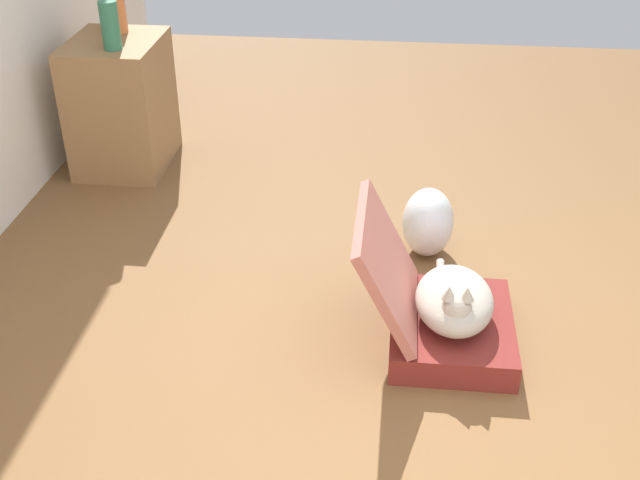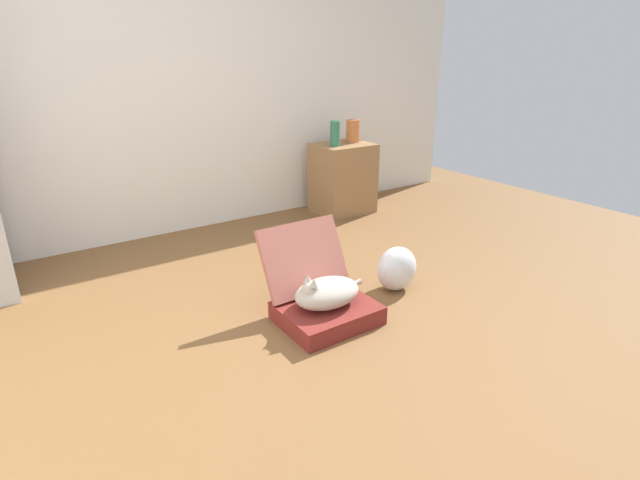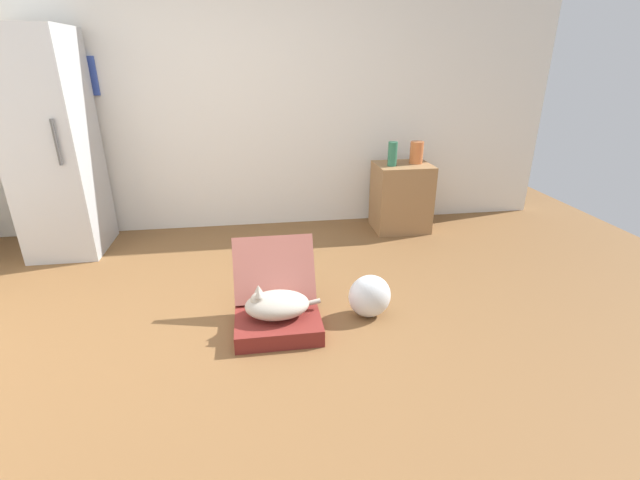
# 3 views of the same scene
# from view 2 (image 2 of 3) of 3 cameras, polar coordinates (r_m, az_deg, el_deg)

# --- Properties ---
(ground_plane) EXTENTS (7.68, 7.68, 0.00)m
(ground_plane) POSITION_cam_2_polar(r_m,az_deg,el_deg) (2.65, -1.34, -12.85)
(ground_plane) COLOR brown
(ground_plane) RESTS_ON ground
(wall_back) EXTENTS (6.40, 0.15, 2.60)m
(wall_back) POSITION_cam_2_polar(r_m,az_deg,el_deg) (4.28, -19.11, 17.66)
(wall_back) COLOR silver
(wall_back) RESTS_ON ground
(suitcase_base) EXTENTS (0.54, 0.44, 0.11)m
(suitcase_base) POSITION_cam_2_polar(r_m,az_deg,el_deg) (2.88, 0.82, -8.52)
(suitcase_base) COLOR maroon
(suitcase_base) RESTS_ON ground
(suitcase_lid) EXTENTS (0.54, 0.23, 0.41)m
(suitcase_lid) POSITION_cam_2_polar(r_m,az_deg,el_deg) (2.94, -1.90, -2.12)
(suitcase_lid) COLOR #B26356
(suitcase_lid) RESTS_ON suitcase_base
(cat) EXTENTS (0.48, 0.28, 0.21)m
(cat) POSITION_cam_2_polar(r_m,az_deg,el_deg) (2.81, 0.71, -6.14)
(cat) COLOR #B2A899
(cat) RESTS_ON suitcase_base
(plastic_bag_white) EXTENTS (0.28, 0.22, 0.30)m
(plastic_bag_white) POSITION_cam_2_polar(r_m,az_deg,el_deg) (3.25, 8.93, -3.32)
(plastic_bag_white) COLOR silver
(plastic_bag_white) RESTS_ON ground
(side_table) EXTENTS (0.53, 0.44, 0.66)m
(side_table) POSITION_cam_2_polar(r_m,az_deg,el_deg) (4.77, 2.65, 7.20)
(side_table) COLOR olive
(side_table) RESTS_ON ground
(vase_tall) EXTENTS (0.09, 0.09, 0.23)m
(vase_tall) POSITION_cam_2_polar(r_m,az_deg,el_deg) (4.56, 1.75, 12.30)
(vase_tall) COLOR #2D7051
(vase_tall) RESTS_ON side_table
(vase_short) EXTENTS (0.13, 0.13, 0.21)m
(vase_short) POSITION_cam_2_polar(r_m,az_deg,el_deg) (4.78, 3.85, 12.57)
(vase_short) COLOR #CC6B38
(vase_short) RESTS_ON side_table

